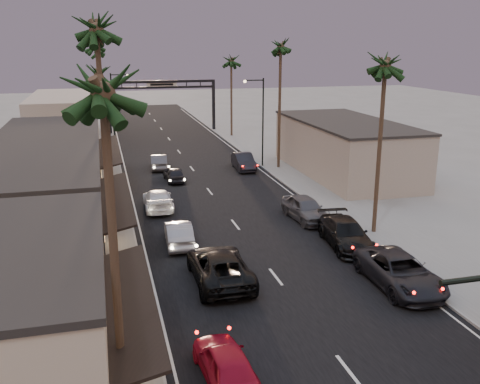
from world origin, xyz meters
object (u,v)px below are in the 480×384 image
palm_rc (231,58)px  oncoming_pickup (220,266)px  curbside_black (346,234)px  streetlight_right (260,115)px  palm_la (102,78)px  palm_far (98,49)px  palm_lb (96,21)px  palm_lc (98,69)px  palm_ra (386,58)px  arch (162,93)px  palm_rb (281,42)px  palm_ld (96,42)px  streetlight_left (115,105)px  oncoming_silver (179,233)px  curbside_near (400,272)px  oncoming_red (226,363)px

palm_rc → oncoming_pickup: palm_rc is taller
curbside_black → streetlight_right: bearing=92.8°
palm_la → palm_far: (0.30, 69.00, 0.00)m
palm_lb → palm_lc: size_ratio=1.25×
streetlight_right → palm_ra: bearing=-85.4°
palm_la → palm_lb: size_ratio=0.87×
palm_far → curbside_black: palm_far is taller
arch → palm_lb: palm_lb is taller
streetlight_right → oncoming_pickup: bearing=-111.2°
palm_ra → palm_rb: size_ratio=0.93×
palm_far → oncoming_pickup: (5.21, -58.76, -10.57)m
arch → palm_rc: palm_rc is taller
palm_ld → curbside_black: (14.28, -32.73, -11.58)m
palm_rc → palm_lc: bearing=-121.6°
oncoming_pickup → streetlight_left: bearing=-83.8°
palm_far → streetlight_left: bearing=-86.1°
palm_ra → palm_far: bearing=107.4°
palm_ra → palm_lb: bearing=-173.4°
streetlight_left → oncoming_silver: streetlight_left is taller
palm_la → curbside_near: 19.34m
palm_la → oncoming_pickup: 15.72m
streetlight_right → streetlight_left: size_ratio=1.00×
arch → oncoming_pickup: 51.06m
palm_ra → oncoming_silver: bearing=174.6°
palm_ld → curbside_black: size_ratio=2.45×
oncoming_red → curbside_near: (10.66, 5.56, 0.10)m
palm_lb → oncoming_pickup: 13.95m
curbside_near → curbside_black: size_ratio=1.06×
oncoming_silver → oncoming_pickup: bearing=105.7°
palm_far → palm_lc: bearing=-90.4°
palm_ra → palm_rb: bearing=90.0°
streetlight_left → oncoming_red: streetlight_left is taller
palm_lb → arch: bearing=79.8°
palm_rc → oncoming_silver: 42.03m
streetlight_left → palm_lb: (-1.68, -36.00, 8.06)m
palm_lc → palm_rc: size_ratio=1.00×
streetlight_right → palm_lc: size_ratio=0.74×
palm_lc → palm_lb: bearing=-90.0°
oncoming_pickup → palm_rb: bearing=-114.7°
palm_ra → palm_rc: 40.01m
palm_lc → palm_ld: 19.10m
palm_ld → palm_la: bearing=-90.0°
streetlight_right → palm_rc: (1.68, 19.00, 5.14)m
arch → palm_ld: size_ratio=1.07×
oncoming_pickup → curbside_black: size_ratio=1.08×
streetlight_right → oncoming_pickup: 27.99m
palm_ra → palm_far: (-16.90, 54.00, 0.00)m
palm_rb → curbside_near: (-2.72, -27.77, -11.57)m
oncoming_red → oncoming_pickup: oncoming_pickup is taller
palm_la → palm_ld: size_ratio=0.93×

